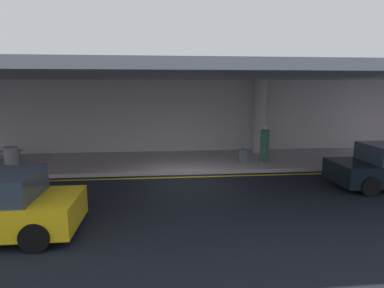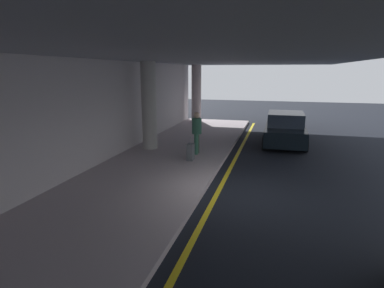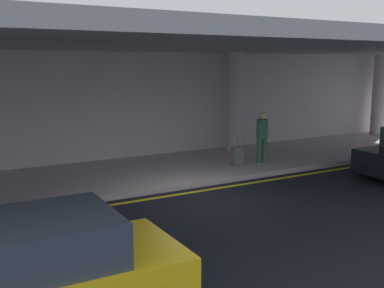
{
  "view_description": "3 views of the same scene",
  "coord_description": "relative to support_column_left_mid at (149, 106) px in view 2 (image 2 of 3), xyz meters",
  "views": [
    {
      "loc": [
        -0.93,
        -11.35,
        3.4
      ],
      "look_at": [
        0.33,
        1.59,
        1.13
      ],
      "focal_mm": 30.21,
      "sensor_mm": 36.0,
      "label": 1
    },
    {
      "loc": [
        -8.57,
        -0.9,
        3.4
      ],
      "look_at": [
        1.02,
        1.69,
        1.14
      ],
      "focal_mm": 30.11,
      "sensor_mm": 36.0,
      "label": 2
    },
    {
      "loc": [
        -5.75,
        -9.62,
        3.4
      ],
      "look_at": [
        0.59,
        1.59,
        1.13
      ],
      "focal_mm": 42.71,
      "sensor_mm": 36.0,
      "label": 3
    }
  ],
  "objects": [
    {
      "name": "support_column_left_mid",
      "position": [
        0.0,
        0.0,
        0.0
      ],
      "size": [
        0.63,
        0.63,
        3.65
      ],
      "primitive_type": "cylinder",
      "color": "#AAA8A2",
      "rests_on": "sidewalk"
    },
    {
      "name": "car_black",
      "position": [
        3.03,
        -5.61,
        -1.26
      ],
      "size": [
        4.1,
        1.92,
        1.5
      ],
      "rotation": [
        0.0,
        0.0,
        3.07
      ],
      "color": "black",
      "rests_on": "ground"
    },
    {
      "name": "ground_plane",
      "position": [
        -4.0,
        -4.37,
        -1.97
      ],
      "size": [
        60.0,
        60.0,
        0.0
      ],
      "primitive_type": "plane",
      "color": "black"
    },
    {
      "name": "terminal_back_wall",
      "position": [
        -4.0,
        0.98,
        -0.07
      ],
      "size": [
        26.0,
        0.3,
        3.8
      ],
      "primitive_type": "cube",
      "color": "#B5ADB0",
      "rests_on": "ground"
    },
    {
      "name": "traveler_with_luggage",
      "position": [
        -0.41,
        -2.18,
        -0.86
      ],
      "size": [
        0.38,
        0.38,
        1.68
      ],
      "rotation": [
        0.0,
        0.0,
        5.41
      ],
      "color": "#2B5D47",
      "rests_on": "sidewalk"
    },
    {
      "name": "ceiling_overhang",
      "position": [
        -4.0,
        -1.77,
        1.97
      ],
      "size": [
        28.0,
        13.2,
        0.3
      ],
      "primitive_type": "cube",
      "color": "#8F949F",
      "rests_on": "support_column_far_left"
    },
    {
      "name": "sidewalk",
      "position": [
        -4.0,
        -1.27,
        -1.9
      ],
      "size": [
        26.0,
        4.2,
        0.15
      ],
      "primitive_type": "cube",
      "color": "#B1A3A9",
      "rests_on": "ground"
    },
    {
      "name": "suitcase_upright_secondary",
      "position": [
        -1.4,
        -2.19,
        -1.51
      ],
      "size": [
        0.36,
        0.22,
        0.9
      ],
      "rotation": [
        0.0,
        0.0,
        -0.26
      ],
      "color": "#555B60",
      "rests_on": "sidewalk"
    },
    {
      "name": "support_column_center",
      "position": [
        8.0,
        0.0,
        0.0
      ],
      "size": [
        0.63,
        0.63,
        3.65
      ],
      "primitive_type": "cylinder",
      "color": "#B8A6A6",
      "rests_on": "sidewalk"
    },
    {
      "name": "lane_stripe_yellow",
      "position": [
        -4.0,
        -3.72,
        -1.97
      ],
      "size": [
        26.0,
        0.14,
        0.01
      ],
      "primitive_type": "cube",
      "color": "yellow",
      "rests_on": "ground"
    }
  ]
}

